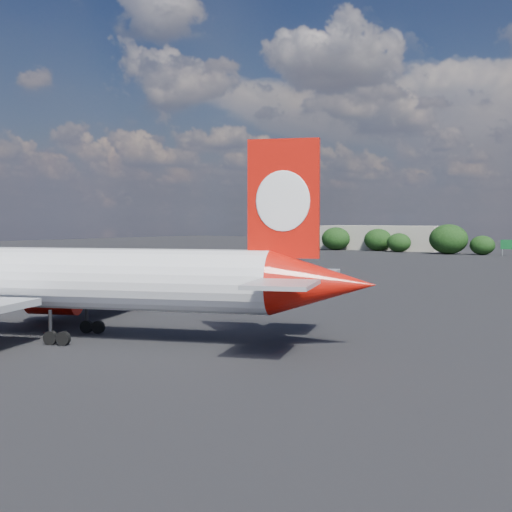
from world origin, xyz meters
The scene contains 4 objects.
ground centered at (0.00, 60.00, 0.00)m, with size 500.00×500.00×0.00m, color black.
qantas_airliner centered at (-6.98, 15.43, 5.06)m, with size 48.78×46.97×16.62m.
terminal_building centered at (-65.00, 192.00, 4.00)m, with size 42.00×16.00×8.00m.
highway_sign centered at (-18.00, 176.00, 3.13)m, with size 6.00×0.30×4.50m.
Camera 1 is at (42.57, -23.70, 10.33)m, focal length 50.00 mm.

